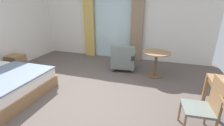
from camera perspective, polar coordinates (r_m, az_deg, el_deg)
ground at (r=3.73m, az=-9.50°, el=-11.85°), size 6.74×6.46×0.10m
wall_back at (r=5.97m, az=3.20°, el=15.45°), size 6.34×0.12×2.86m
balcony_glass_door at (r=5.99m, az=0.30°, el=13.84°), size 1.38×0.02×2.51m
curtain_panel_left at (r=6.23m, az=-8.26°, el=14.51°), size 0.39×0.10×2.65m
curtain_panel_right at (r=5.67m, az=9.05°, el=13.94°), size 0.42×0.10×2.65m
nightstand at (r=5.77m, az=-31.25°, el=0.22°), size 0.44×0.43×0.47m
desk_chair at (r=2.83m, az=30.77°, el=-12.78°), size 0.49×0.47×0.94m
armchair_by_window at (r=4.91m, az=4.21°, el=1.29°), size 0.78×0.77×0.81m
round_cafe_table at (r=4.53m, az=15.66°, el=1.63°), size 0.75×0.75×0.71m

